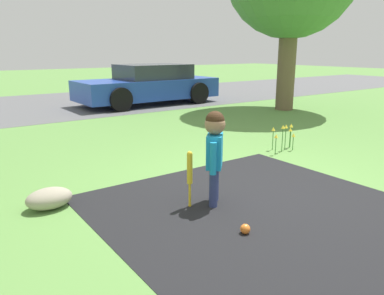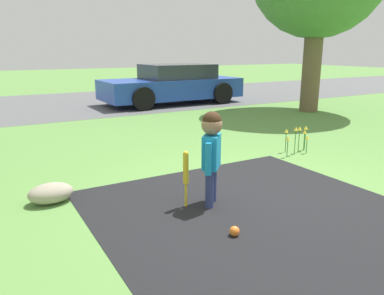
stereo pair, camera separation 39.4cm
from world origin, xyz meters
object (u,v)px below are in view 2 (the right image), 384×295
child (212,145)px  parked_car (173,85)px  baseball_bat (186,171)px  sports_ball (235,231)px

child → parked_car: 7.77m
parked_car → baseball_bat: bearing=63.4°
child → sports_ball: size_ratio=10.94×
child → sports_ball: 0.94m
baseball_bat → sports_ball: bearing=-85.7°
child → baseball_bat: (-0.26, 0.08, -0.26)m
baseball_bat → parked_car: parked_car is taller
child → baseball_bat: size_ratio=1.65×
child → sports_ball: child is taller
child → sports_ball: (-0.20, -0.69, -0.60)m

